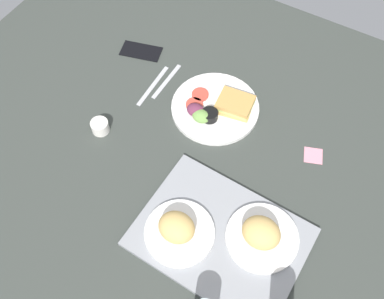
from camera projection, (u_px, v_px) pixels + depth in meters
The scene contains 10 objects.
ground_plane at pixel (202, 154), 134.63cm from camera, with size 190.00×150.00×3.00cm, color #383D38.
serving_tray at pixel (220, 237), 118.18cm from camera, with size 45.00×33.00×1.60cm, color gray.
bread_plate_near at pixel (262, 235), 114.51cm from camera, with size 19.87×19.87×8.51cm.
bread_plate_far at pixel (178, 230), 115.38cm from camera, with size 19.26×19.26×8.25cm.
plate_with_salad at pixel (216, 108), 140.10cm from camera, with size 28.69×28.69×5.40cm.
espresso_cup at pixel (100, 126), 135.89cm from camera, with size 5.60×5.60×4.00cm, color silver.
fork at pixel (167, 81), 147.84cm from camera, with size 17.00×1.40×0.50cm, color #B7B7BC.
knife at pixel (153, 85), 146.83cm from camera, with size 19.00×1.40×0.50cm, color #B7B7BC.
cell_phone at pixel (141, 51), 155.02cm from camera, with size 14.40×7.20×0.80cm, color black.
sticky_note at pixel (313, 155), 132.60cm from camera, with size 5.60×5.60×0.12cm, color pink.
Camera 1 is at (-31.82, 61.19, 114.17)cm, focal length 40.41 mm.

